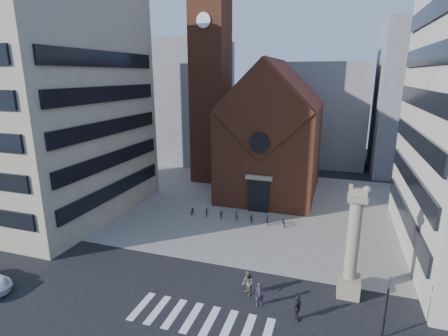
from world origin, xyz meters
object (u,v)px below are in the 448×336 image
Objects in this scene: pedestrian_0 at (260,294)px; scooter_0 at (192,210)px; lion_column at (352,253)px; pedestrian_2 at (297,308)px; pedestrian_1 at (248,283)px; traffic_light at (386,306)px.

pedestrian_0 is 18.00m from scooter_0.
lion_column reaches higher than pedestrian_2.
pedestrian_1 reaches higher than pedestrian_0.
pedestrian_0 is 1.44m from pedestrian_1.
pedestrian_0 is at bearing 13.78° from pedestrian_1.
pedestrian_1 is (-1.11, 0.91, 0.07)m from pedestrian_0.
lion_column is 7.92m from pedestrian_1.
pedestrian_2 is at bearing -63.05° from scooter_0.
pedestrian_2 reaches higher than scooter_0.
pedestrian_2 is (3.84, -1.64, -0.04)m from pedestrian_1.
pedestrian_2 reaches higher than pedestrian_0.
pedestrian_0 reaches higher than scooter_0.
scooter_0 is at bearing 142.40° from traffic_light.
pedestrian_2 is (2.73, -0.72, 0.03)m from pedestrian_0.
scooter_0 is (-13.93, 14.80, -0.45)m from pedestrian_2.
traffic_light reaches higher than scooter_0.
pedestrian_0 is 0.97× the size of pedestrian_2.
pedestrian_0 is at bearing -67.79° from scooter_0.
pedestrian_1 is (-9.13, 1.64, -1.32)m from traffic_light.
lion_column reaches higher than scooter_0.
scooter_0 is (-11.21, 14.08, -0.42)m from pedestrian_0.
pedestrian_1 is 4.18m from pedestrian_2.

